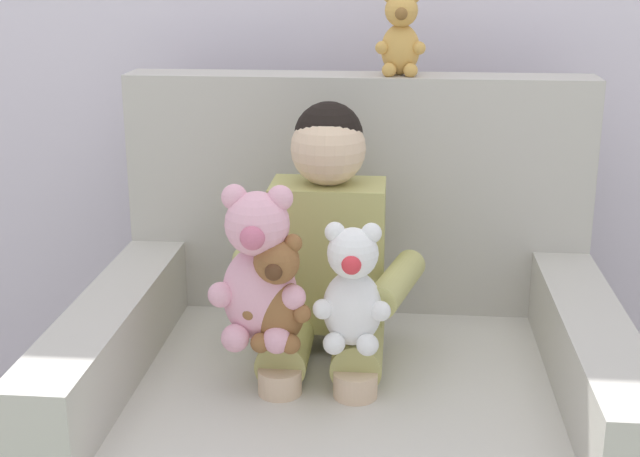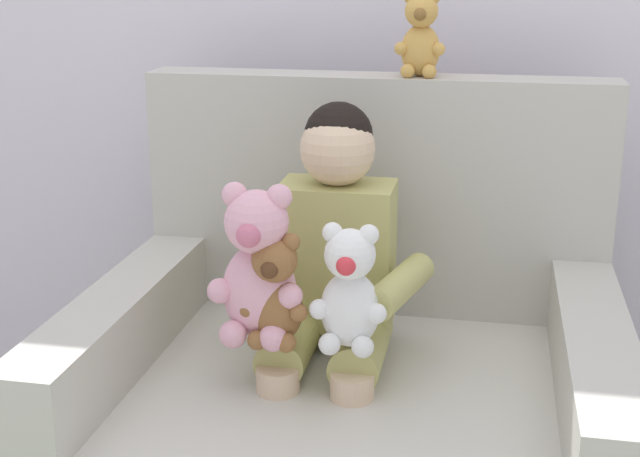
% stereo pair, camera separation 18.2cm
% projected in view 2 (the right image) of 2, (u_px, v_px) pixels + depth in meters
% --- Properties ---
extents(armchair, '(1.17, 0.99, 1.07)m').
position_uv_depth(armchair, '(352.00, 417.00, 2.05)').
color(armchair, '#BCB7AD').
rests_on(armchair, ground).
extents(seated_child, '(0.45, 0.39, 0.82)m').
position_uv_depth(seated_child, '(332.00, 270.00, 1.99)').
color(seated_child, tan).
rests_on(seated_child, armchair).
extents(plush_brown, '(0.15, 0.12, 0.24)m').
position_uv_depth(plush_brown, '(275.00, 293.00, 1.82)').
color(plush_brown, brown).
rests_on(plush_brown, armchair).
extents(plush_pink, '(0.20, 0.17, 0.34)m').
position_uv_depth(plush_pink, '(258.00, 269.00, 1.83)').
color(plush_pink, '#EAA8BC').
rests_on(plush_pink, armchair).
extents(plush_white, '(0.16, 0.13, 0.27)m').
position_uv_depth(plush_white, '(350.00, 291.00, 1.80)').
color(plush_white, white).
rests_on(plush_white, armchair).
extents(plush_honey_on_backrest, '(0.12, 0.10, 0.21)m').
position_uv_depth(plush_honey_on_backrest, '(421.00, 37.00, 2.13)').
color(plush_honey_on_backrest, gold).
rests_on(plush_honey_on_backrest, armchair).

